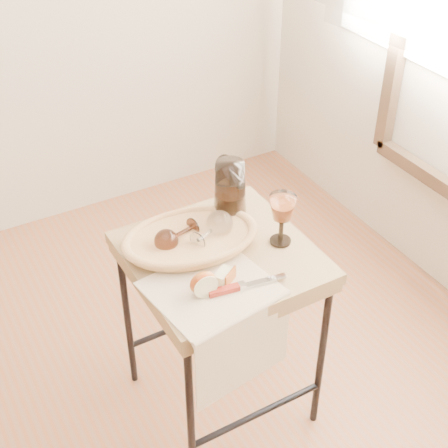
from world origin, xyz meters
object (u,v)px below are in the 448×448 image
tea_towel (211,288)px  apple_half (203,282)px  pitcher (230,191)px  bread_basket (191,241)px  goblet_lying_a (178,235)px  side_table (221,332)px  goblet_lying_b (210,231)px  wine_goblet (282,220)px  table_knife (245,285)px

tea_towel → apple_half: 0.05m
tea_towel → pitcher: size_ratio=1.34×
bread_basket → goblet_lying_a: (-0.03, 0.02, 0.02)m
side_table → goblet_lying_b: goblet_lying_b is taller
side_table → pitcher: size_ratio=2.78×
goblet_lying_a → apple_half: bearing=67.8°
pitcher → apple_half: 0.38m
pitcher → wine_goblet: 0.20m
side_table → goblet_lying_b: 0.40m
goblet_lying_b → bread_basket: bearing=135.1°
side_table → goblet_lying_b: (-0.01, 0.05, 0.40)m
bread_basket → goblet_lying_b: bearing=-13.4°
pitcher → wine_goblet: (0.07, -0.19, -0.02)m
bread_basket → pitcher: size_ratio=1.52×
goblet_lying_b → wine_goblet: wine_goblet is taller
wine_goblet → table_knife: wine_goblet is taller
wine_goblet → apple_half: bearing=-164.1°
wine_goblet → apple_half: (-0.32, -0.09, -0.04)m
apple_half → table_knife: 0.12m
tea_towel → goblet_lying_a: bearing=81.1°
pitcher → table_knife: bearing=-135.4°
pitcher → goblet_lying_a: bearing=172.9°
side_table → wine_goblet: bearing=-13.5°
tea_towel → bread_basket: 0.20m
pitcher → apple_half: pitcher is taller
side_table → table_knife: size_ratio=2.98×
wine_goblet → table_knife: (-0.21, -0.13, -0.07)m
tea_towel → table_knife: size_ratio=1.44×
tea_towel → table_knife: table_knife is taller
tea_towel → goblet_lying_b: bearing=53.8°
table_knife → apple_half: bearing=169.3°
table_knife → goblet_lying_b: bearing=96.3°
side_table → pitcher: (0.11, 0.14, 0.44)m
side_table → bread_basket: bearing=134.3°
goblet_lying_a → apple_half: (-0.03, -0.22, -0.01)m
bread_basket → wine_goblet: (0.25, -0.11, 0.06)m
bread_basket → goblet_lying_a: 0.04m
wine_goblet → goblet_lying_a: bearing=155.6°
goblet_lying_a → wine_goblet: size_ratio=0.70×
side_table → pitcher: 0.48m
goblet_lying_a → apple_half: 0.22m
goblet_lying_b → pitcher: 0.17m
bread_basket → goblet_lying_b: (0.06, -0.02, 0.03)m
table_knife → wine_goblet: bearing=41.0°
bread_basket → apple_half: 0.21m
bread_basket → apple_half: bearing=-99.4°
tea_towel → wine_goblet: bearing=7.9°
side_table → tea_towel: tea_towel is taller
pitcher → goblet_lying_b: bearing=-164.4°
bread_basket → pitcher: pitcher is taller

